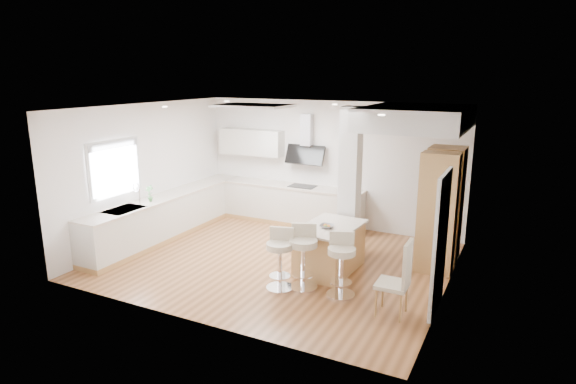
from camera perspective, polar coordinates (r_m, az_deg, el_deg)
The scene contains 18 objects.
ground at distance 9.00m, azimuth -1.37°, elevation -8.13°, with size 6.00×6.00×0.00m, color #A0663B.
ceiling at distance 9.00m, azimuth -1.37°, elevation -8.13°, with size 6.00×5.00×0.02m, color silver.
wall_back at distance 10.79m, azimuth 4.84°, elevation 3.30°, with size 6.00×0.04×2.80m, color white.
wall_left at distance 10.30m, azimuth -16.33°, elevation 2.28°, with size 0.04×5.00×2.80m, color white.
wall_right at distance 7.67m, azimuth 18.77°, elevation -1.75°, with size 0.04×5.00×2.80m, color white.
skylight at distance 9.27m, azimuth -4.09°, elevation 10.13°, with size 4.10×2.10×0.06m.
window_left at distance 9.59m, azimuth -19.89°, elevation 2.98°, with size 0.06×1.28×1.07m.
doorway_right at distance 7.22m, azimuth 17.62°, elevation -5.94°, with size 0.05×1.00×2.10m.
counter_left at distance 10.49m, azimuth -13.93°, elevation -2.66°, with size 0.63×4.50×1.35m.
counter_back at distance 11.07m, azimuth -0.17°, elevation -0.12°, with size 3.62×0.63×2.50m.
pillar at distance 9.01m, azimuth 7.34°, elevation 1.13°, with size 0.35×0.35×2.80m.
soffit at distance 8.98m, azimuth 14.95°, elevation 8.50°, with size 1.78×2.20×0.40m.
oven_column at distance 8.98m, azimuth 17.71°, elevation -1.77°, with size 0.63×1.21×2.10m.
peninsula at distance 8.47m, azimuth 4.96°, elevation -6.61°, with size 0.98×1.40×0.88m.
bar_stool_a at distance 7.70m, azimuth -0.96°, elevation -7.56°, with size 0.55×0.55×0.99m.
bar_stool_b at distance 7.72m, azimuth 1.84°, elevation -7.27°, with size 0.61×0.61×1.04m.
bar_stool_c at distance 7.51m, azimuth 6.35°, elevation -8.16°, with size 0.58×0.58×1.00m.
dining_chair at distance 7.02m, azimuth 13.10°, elevation -9.71°, with size 0.44×0.44×1.13m.
Camera 1 is at (3.93, -7.36, 3.36)m, focal length 30.00 mm.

